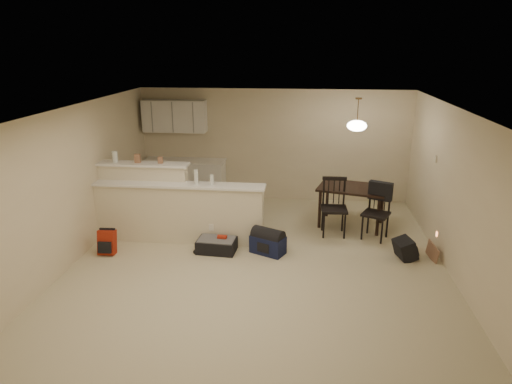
# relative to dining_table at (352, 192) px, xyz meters

# --- Properties ---
(room) EXTENTS (7.00, 7.02, 2.50)m
(room) POSITION_rel_dining_table_xyz_m (-1.64, -2.00, 0.55)
(room) COLOR beige
(room) RESTS_ON ground
(breakfast_bar) EXTENTS (3.08, 0.58, 1.39)m
(breakfast_bar) POSITION_rel_dining_table_xyz_m (-3.39, -1.02, -0.09)
(breakfast_bar) COLOR beige
(breakfast_bar) RESTS_ON ground
(upper_cabinets) EXTENTS (1.40, 0.34, 0.70)m
(upper_cabinets) POSITION_rel_dining_table_xyz_m (-3.84, 1.32, 1.20)
(upper_cabinets) COLOR white
(upper_cabinets) RESTS_ON room
(kitchen_counter) EXTENTS (1.80, 0.60, 0.90)m
(kitchen_counter) POSITION_rel_dining_table_xyz_m (-3.64, 1.19, -0.25)
(kitchen_counter) COLOR white
(kitchen_counter) RESTS_ON ground
(thermostat) EXTENTS (0.02, 0.12, 0.12)m
(thermostat) POSITION_rel_dining_table_xyz_m (1.35, -0.45, 0.80)
(thermostat) COLOR beige
(thermostat) RESTS_ON room
(jar) EXTENTS (0.10, 0.10, 0.20)m
(jar) POSITION_rel_dining_table_xyz_m (-4.34, -0.88, 0.79)
(jar) COLOR silver
(jar) RESTS_ON breakfast_bar
(cereal_box) EXTENTS (0.10, 0.07, 0.16)m
(cereal_box) POSITION_rel_dining_table_xyz_m (-3.92, -0.88, 0.77)
(cereal_box) COLOR #90654A
(cereal_box) RESTS_ON breakfast_bar
(small_box) EXTENTS (0.08, 0.06, 0.12)m
(small_box) POSITION_rel_dining_table_xyz_m (-3.50, -0.88, 0.75)
(small_box) COLOR #90654A
(small_box) RESTS_ON breakfast_bar
(bottle_a) EXTENTS (0.07, 0.07, 0.26)m
(bottle_a) POSITION_rel_dining_table_xyz_m (-2.81, -1.10, 0.52)
(bottle_a) COLOR silver
(bottle_a) RESTS_ON breakfast_bar
(bottle_b) EXTENTS (0.06, 0.06, 0.18)m
(bottle_b) POSITION_rel_dining_table_xyz_m (-2.53, -1.10, 0.48)
(bottle_b) COLOR silver
(bottle_b) RESTS_ON breakfast_bar
(dining_table) EXTENTS (1.44, 1.14, 0.79)m
(dining_table) POSITION_rel_dining_table_xyz_m (0.00, 0.00, 0.00)
(dining_table) COLOR black
(dining_table) RESTS_ON ground
(pendant_lamp) EXTENTS (0.36, 0.36, 0.62)m
(pendant_lamp) POSITION_rel_dining_table_xyz_m (0.00, 0.00, 1.29)
(pendant_lamp) COLOR brown
(pendant_lamp) RESTS_ON room
(dining_chair_near) EXTENTS (0.49, 0.47, 1.08)m
(dining_chair_near) POSITION_rel_dining_table_xyz_m (-0.37, -0.50, -0.16)
(dining_chair_near) COLOR black
(dining_chair_near) RESTS_ON ground
(dining_chair_far) EXTENTS (0.58, 0.57, 1.02)m
(dining_chair_far) POSITION_rel_dining_table_xyz_m (0.38, -0.61, -0.19)
(dining_chair_far) COLOR black
(dining_chair_far) RESTS_ON ground
(suitcase) EXTENTS (0.68, 0.47, 0.22)m
(suitcase) POSITION_rel_dining_table_xyz_m (-2.40, -1.47, -0.59)
(suitcase) COLOR black
(suitcase) RESTS_ON ground
(red_backpack) EXTENTS (0.28, 0.18, 0.42)m
(red_backpack) POSITION_rel_dining_table_xyz_m (-4.24, -1.75, -0.49)
(red_backpack) COLOR #A42412
(red_backpack) RESTS_ON ground
(navy_duffel) EXTENTS (0.65, 0.53, 0.31)m
(navy_duffel) POSITION_rel_dining_table_xyz_m (-1.52, -1.44, -0.54)
(navy_duffel) COLOR #13193C
(navy_duffel) RESTS_ON ground
(black_daypack) EXTENTS (0.35, 0.43, 0.33)m
(black_daypack) POSITION_rel_dining_table_xyz_m (0.77, -1.39, -0.53)
(black_daypack) COLOR black
(black_daypack) RESTS_ON ground
(cardboard_sheet) EXTENTS (0.10, 0.37, 0.28)m
(cardboard_sheet) POSITION_rel_dining_table_xyz_m (1.21, -1.41, -0.56)
(cardboard_sheet) COLOR #90654A
(cardboard_sheet) RESTS_ON ground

